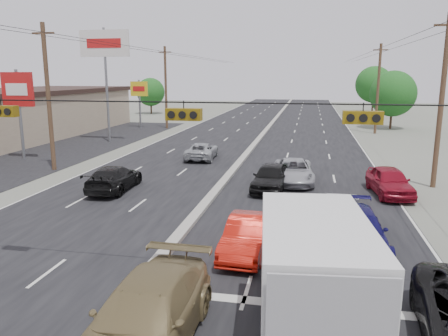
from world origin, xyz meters
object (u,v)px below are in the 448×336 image
Objects in this scene: queue_car_c at (294,171)px; utility_pole_right_c at (378,88)px; pole_sign_far at (139,93)px; box_truck at (310,276)px; utility_pole_left_b at (48,97)px; queue_car_b at (342,212)px; queue_car_e at (390,182)px; red_sedan at (248,236)px; utility_pole_right_b at (441,101)px; utility_pole_left_c at (166,87)px; pole_sign_mid at (18,94)px; queue_car_a at (270,177)px; queue_car_d at (356,231)px; tree_left_far at (151,92)px; oncoming_near at (114,178)px; tree_right_mid at (393,94)px; oncoming_far at (202,151)px; tree_right_far at (374,84)px; tan_sedan at (146,317)px.

utility_pole_right_c is at bearing 67.90° from queue_car_c.
pole_sign_far is 47.27m from box_truck.
queue_car_b is at bearing -23.15° from utility_pole_left_b.
queue_car_e is (4.33, 14.74, -0.95)m from box_truck.
red_sedan is 11.65m from queue_car_e.
red_sedan is (-9.50, -12.00, -4.41)m from utility_pole_right_b.
utility_pole_left_b is at bearing -90.00° from utility_pole_left_c.
utility_pole_right_b reaches higher than pole_sign_mid.
queue_car_a reaches higher than queue_car_d.
box_truck is (27.27, -62.13, -1.99)m from tree_left_far.
queue_car_c is (-2.43, 7.71, 0.08)m from queue_car_b.
pole_sign_far is 31.31m from oncoming_near.
utility_pole_left_c is 27.96m from tree_right_mid.
tree_right_mid is at bearing 73.31° from queue_car_e.
utility_pole_right_b is at bearing 19.45° from queue_car_a.
utility_pole_right_c is at bearing 0.00° from utility_pole_left_c.
utility_pole_left_b is at bearing 28.98° from oncoming_far.
red_sedan is 0.93× the size of queue_car_e.
queue_car_c is at bearing -60.02° from tree_left_far.
pole_sign_mid is (-29.50, -22.00, 0.01)m from utility_pole_right_c.
utility_pole_left_b is 1.43× the size of pole_sign_mid.
queue_car_b is at bearing -124.02° from queue_car_e.
queue_car_a is at bearing -108.97° from utility_pole_right_c.
utility_pole_right_c is at bearing -96.65° from tree_right_far.
queue_car_b is 13.11m from oncoming_near.
red_sedan is at bearing -165.79° from queue_car_d.
tree_right_mid is 43.83m from red_sedan.
queue_car_c is at bearing 63.83° from queue_car_a.
utility_pole_right_c is 25.10m from oncoming_far.
queue_car_d is at bearing -62.55° from tree_left_far.
pole_sign_far is at bearing -73.30° from tree_left_far.
utility_pole_right_c is 1.40× the size of tree_right_mid.
tree_left_far reaches higher than box_truck.
tan_sedan is (-14.60, -73.23, -4.13)m from tree_right_far.
tree_right_mid is at bearing 75.20° from tan_sedan.
queue_car_c is (-10.76, -30.49, -3.62)m from tree_right_mid.
tan_sedan is 15.68m from queue_car_a.
pole_sign_far is 1.22× the size of oncoming_near.
utility_pole_right_b is 11.01m from queue_car_b.
utility_pole_right_b is at bearing 32.35° from queue_car_e.
utility_pole_right_c is at bearing -124.53° from oncoming_near.
box_truck is (-9.73, -47.13, -2.61)m from tree_right_mid.
oncoming_far is (-6.24, 17.96, -0.05)m from red_sedan.
tan_sedan is at bearing -49.08° from pole_sign_mid.
queue_car_e is at bearing -175.15° from oncoming_near.
queue_car_e is at bearing -56.31° from tree_left_far.
red_sedan reaches higher than oncoming_far.
queue_car_e is (-5.40, -32.40, -3.56)m from tree_right_mid.
box_truck is (-7.23, -17.13, -3.38)m from utility_pole_right_b.
utility_pole_right_b is at bearing -94.76° from tree_right_mid.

